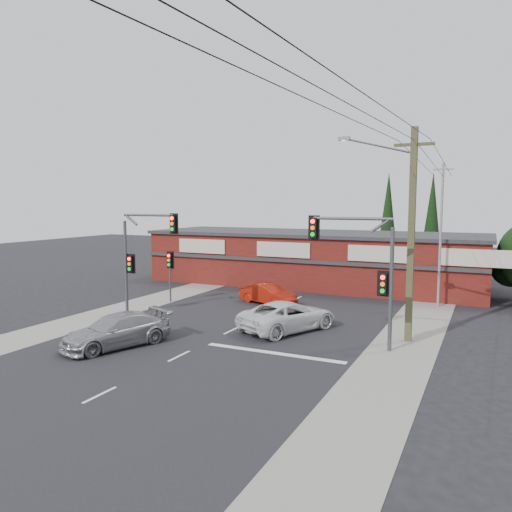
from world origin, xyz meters
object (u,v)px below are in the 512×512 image
at_px(silver_suv, 116,331).
at_px(shop_building, 314,258).
at_px(red_sedan, 268,294).
at_px(utility_pole, 408,228).
at_px(white_suv, 288,316).

relative_size(silver_suv, shop_building, 0.19).
distance_m(silver_suv, red_sedan, 12.03).
distance_m(shop_building, utility_pole, 17.15).
distance_m(red_sedan, shop_building, 8.92).
xyz_separation_m(red_sedan, shop_building, (0.11, 8.79, 1.48)).
relative_size(red_sedan, utility_pole, 0.40).
relative_size(red_sedan, shop_building, 0.15).
bearing_deg(shop_building, red_sedan, -90.75).
bearing_deg(utility_pole, white_suv, -174.75).
distance_m(white_suv, utility_pole, 7.43).
xyz_separation_m(white_suv, silver_suv, (-6.02, -6.07, -0.02)).
relative_size(white_suv, utility_pole, 0.55).
xyz_separation_m(shop_building, utility_pole, (9.36, -14.00, 3.26)).
distance_m(white_suv, shop_building, 15.03).
xyz_separation_m(red_sedan, utility_pole, (9.47, -5.20, 4.74)).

